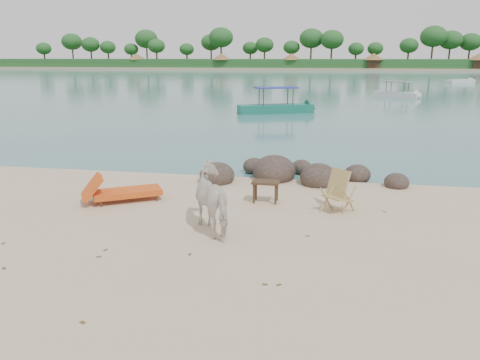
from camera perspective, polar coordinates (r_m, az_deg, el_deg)
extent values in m
plane|color=#346669|center=(98.46, 9.35, 12.42)|extent=(400.00, 400.00, 0.00)
cube|color=tan|center=(178.41, 9.95, 13.38)|extent=(420.00, 90.00, 1.40)
cube|color=#1E4C1E|center=(143.39, 9.80, 13.85)|extent=(420.00, 18.00, 2.40)
ellipsoid|color=#322821|center=(14.50, -2.81, 0.43)|extent=(1.08, 1.19, 0.81)
ellipsoid|color=#322821|center=(14.88, 4.19, 0.97)|extent=(1.35, 1.49, 1.01)
ellipsoid|color=#322821|center=(14.42, 9.55, 0.20)|extent=(1.13, 1.25, 0.85)
ellipsoid|color=#322821|center=(15.25, 14.11, 0.55)|extent=(0.83, 0.91, 0.62)
ellipsoid|color=#322821|center=(14.70, 18.54, -0.38)|extent=(0.73, 0.80, 0.55)
ellipsoid|color=#322821|center=(15.97, 1.72, 1.58)|extent=(0.76, 0.83, 0.57)
ellipsoid|color=#322821|center=(16.01, 7.50, 1.45)|extent=(0.68, 0.75, 0.51)
imported|color=white|center=(10.30, -2.85, -2.43)|extent=(1.68, 1.87, 1.47)
plane|color=brown|center=(9.33, -6.13, -9.17)|extent=(0.10, 0.10, 0.00)
plane|color=brown|center=(7.50, -18.62, -16.32)|extent=(0.14, 0.14, 0.00)
plane|color=brown|center=(12.26, 11.02, -3.43)|extent=(0.14, 0.14, 0.00)
plane|color=brown|center=(8.17, 4.75, -12.80)|extent=(0.14, 0.14, 0.00)
plane|color=brown|center=(9.86, -16.07, -8.35)|extent=(0.12, 0.12, 0.00)
plane|color=brown|center=(9.58, -16.83, -9.10)|extent=(0.13, 0.13, 0.00)
plane|color=brown|center=(10.96, -26.89, -7.05)|extent=(0.13, 0.13, 0.00)
plane|color=brown|center=(9.73, -26.82, -9.74)|extent=(0.14, 0.14, 0.00)
plane|color=brown|center=(12.26, 17.16, -3.83)|extent=(0.14, 0.14, 0.00)
plane|color=brown|center=(10.29, 8.23, -6.91)|extent=(0.11, 0.11, 0.00)
plane|color=brown|center=(8.17, 3.05, -12.76)|extent=(0.11, 0.11, 0.00)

